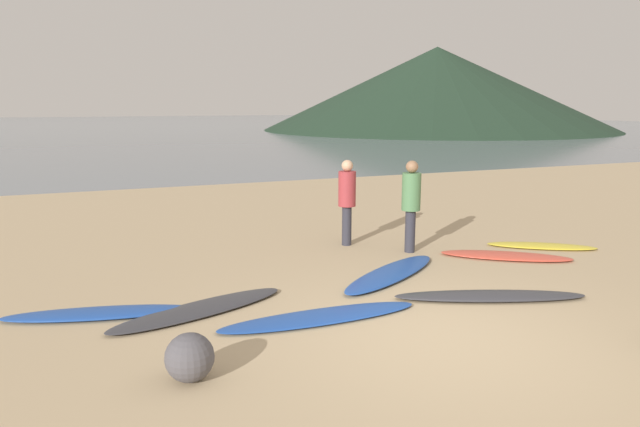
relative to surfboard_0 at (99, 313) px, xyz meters
The scene contains 13 objects.
ground_plane 8.59m from the surfboard_0, 64.90° to the left, with size 120.00×120.00×0.20m, color tan.
ocean_water 61.31m from the surfboard_0, 86.59° to the left, with size 140.00×100.00×0.01m, color slate.
headland_hill 52.74m from the surfboard_0, 52.28° to the left, with size 34.12×34.12×8.02m, color #1E3323.
surfboard_0 is the anchor object (origin of this frame).
surfboard_1 1.26m from the surfboard_0, 14.89° to the right, with size 2.49×0.58×0.08m, color #333338.
surfboard_2 2.81m from the surfboard_0, 24.02° to the right, with size 2.63×0.54×0.07m, color #1E479E.
surfboard_3 4.28m from the surfboard_0, ahead, with size 2.52×0.59×0.10m, color #1E479E.
surfboard_4 5.20m from the surfboard_0, 14.79° to the right, with size 2.65×0.47×0.09m, color #333338.
surfboard_5 6.66m from the surfboard_0, ahead, with size 2.23×0.59×0.08m, color #D84C38.
surfboard_6 7.78m from the surfboard_0, ahead, with size 1.97×0.50×0.07m, color yellow.
person_0 5.05m from the surfboard_0, 26.13° to the left, with size 0.33×0.33×1.63m.
person_1 5.54m from the surfboard_0, 13.65° to the left, with size 0.34×0.34×1.67m.
beach_rock_far 2.30m from the surfboard_0, 69.62° to the right, with size 0.48×0.48×0.48m, color #4E4C51.
Camera 1 is at (-3.59, -5.16, 2.67)m, focal length 31.91 mm.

